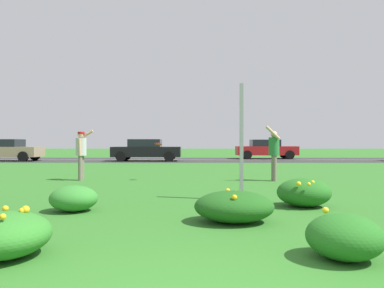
# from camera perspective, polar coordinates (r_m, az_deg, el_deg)

# --- Properties ---
(ground_plane) EXTENTS (120.00, 120.00, 0.00)m
(ground_plane) POSITION_cam_1_polar(r_m,az_deg,el_deg) (14.44, 0.79, -4.68)
(ground_plane) COLOR #2D6B23
(highway_strip) EXTENTS (120.00, 7.58, 0.01)m
(highway_strip) POSITION_cam_1_polar(r_m,az_deg,el_deg) (26.64, 0.62, -2.42)
(highway_strip) COLOR #2D2D30
(highway_strip) RESTS_ON ground
(highway_center_stripe) EXTENTS (120.00, 0.16, 0.00)m
(highway_center_stripe) POSITION_cam_1_polar(r_m,az_deg,el_deg) (26.64, 0.62, -2.41)
(highway_center_stripe) COLOR yellow
(highway_center_stripe) RESTS_ON ground
(daylily_clump_near_camera) EXTENTS (0.80, 0.82, 0.53)m
(daylily_clump_near_camera) POSITION_cam_1_polar(r_m,az_deg,el_deg) (4.39, 22.13, -12.90)
(daylily_clump_near_camera) COLOR #23661E
(daylily_clump_near_camera) RESTS_ON ground
(daylily_clump_front_left) EXTENTS (1.03, 0.99, 0.55)m
(daylily_clump_front_left) POSITION_cam_1_polar(r_m,az_deg,el_deg) (7.61, 16.62, -7.06)
(daylily_clump_front_left) COLOR #23661E
(daylily_clump_front_left) RESTS_ON ground
(daylily_clump_mid_center) EXTENTS (0.86, 0.79, 0.46)m
(daylily_clump_mid_center) POSITION_cam_1_polar(r_m,az_deg,el_deg) (7.13, -17.53, -7.89)
(daylily_clump_mid_center) COLOR #337F2D
(daylily_clump_mid_center) RESTS_ON ground
(daylily_clump_mid_right) EXTENTS (0.99, 1.06, 0.53)m
(daylily_clump_mid_right) POSITION_cam_1_polar(r_m,az_deg,el_deg) (4.63, -26.66, -12.20)
(daylily_clump_mid_right) COLOR #2D7526
(daylily_clump_mid_right) RESTS_ON ground
(daylily_clump_front_right) EXTENTS (1.24, 1.03, 0.49)m
(daylily_clump_front_right) POSITION_cam_1_polar(r_m,az_deg,el_deg) (5.94, 6.41, -9.39)
(daylily_clump_front_right) COLOR #1E5619
(daylily_clump_front_right) RESTS_ON ground
(sign_post_near_path) EXTENTS (0.07, 0.10, 2.50)m
(sign_post_near_path) POSITION_cam_1_polar(r_m,az_deg,el_deg) (8.11, 7.52, 0.33)
(sign_post_near_path) COLOR #93969B
(sign_post_near_path) RESTS_ON ground
(person_thrower_red_cap_gray_shirt) EXTENTS (0.52, 0.49, 1.66)m
(person_thrower_red_cap_gray_shirt) POSITION_cam_1_polar(r_m,az_deg,el_deg) (12.78, -16.46, -0.97)
(person_thrower_red_cap_gray_shirt) COLOR #B2B2B7
(person_thrower_red_cap_gray_shirt) RESTS_ON ground
(person_catcher_green_shirt) EXTENTS (0.48, 0.49, 1.77)m
(person_catcher_green_shirt) POSITION_cam_1_polar(r_m,az_deg,el_deg) (12.36, 12.32, -1.03)
(person_catcher_green_shirt) COLOR #287038
(person_catcher_green_shirt) RESTS_ON ground
(frisbee_red) EXTENTS (0.25, 0.24, 0.10)m
(frisbee_red) POSITION_cam_1_polar(r_m,az_deg,el_deg) (12.24, -5.15, -0.00)
(frisbee_red) COLOR red
(car_tan_leftmost) EXTENTS (4.50, 2.00, 1.45)m
(car_tan_leftmost) POSITION_cam_1_polar(r_m,az_deg,el_deg) (27.92, -26.42, -0.81)
(car_tan_leftmost) COLOR #937F60
(car_tan_leftmost) RESTS_ON ground
(car_black_center_left) EXTENTS (4.50, 2.00, 1.45)m
(car_black_center_left) POSITION_cam_1_polar(r_m,az_deg,el_deg) (25.12, -6.94, -0.90)
(car_black_center_left) COLOR black
(car_black_center_left) RESTS_ON ground
(car_red_center_right) EXTENTS (4.50, 2.00, 1.45)m
(car_red_center_right) POSITION_cam_1_polar(r_m,az_deg,el_deg) (28.83, 11.16, -0.76)
(car_red_center_right) COLOR maroon
(car_red_center_right) RESTS_ON ground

